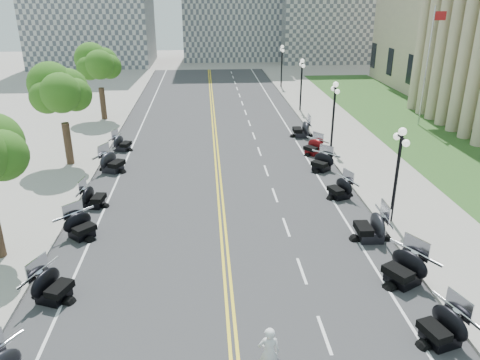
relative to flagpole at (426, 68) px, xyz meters
name	(u,v)px	position (x,y,z in m)	size (l,w,h in m)	color
ground	(227,274)	(-18.00, -22.00, -5.00)	(160.00, 160.00, 0.00)	gray
road	(219,184)	(-18.00, -12.00, -5.00)	(16.00, 90.00, 0.01)	#333335
centerline_yellow_a	(217,183)	(-18.12, -12.00, -4.99)	(0.12, 90.00, 0.00)	yellow
centerline_yellow_b	(221,183)	(-17.88, -12.00, -4.99)	(0.12, 90.00, 0.00)	yellow
edge_line_north	(321,181)	(-11.60, -12.00, -4.99)	(0.12, 90.00, 0.00)	white
edge_line_south	(114,186)	(-24.40, -12.00, -4.99)	(0.12, 90.00, 0.00)	white
lane_dash_5	(324,335)	(-14.80, -26.00, -4.99)	(0.12, 2.00, 0.00)	white
lane_dash_6	(302,271)	(-14.80, -22.00, -4.99)	(0.12, 2.00, 0.00)	white
lane_dash_7	(286,227)	(-14.80, -18.00, -4.99)	(0.12, 2.00, 0.00)	white
lane_dash_8	(275,195)	(-14.80, -14.00, -4.99)	(0.12, 2.00, 0.00)	white
lane_dash_9	(266,171)	(-14.80, -10.00, -4.99)	(0.12, 2.00, 0.00)	white
lane_dash_10	(259,151)	(-14.80, -6.00, -4.99)	(0.12, 2.00, 0.00)	white
lane_dash_11	(254,136)	(-14.80, -2.00, -4.99)	(0.12, 2.00, 0.00)	white
lane_dash_12	(249,123)	(-14.80, 2.00, -4.99)	(0.12, 2.00, 0.00)	white
lane_dash_13	(246,112)	(-14.80, 6.00, -4.99)	(0.12, 2.00, 0.00)	white
lane_dash_14	(242,103)	(-14.80, 10.00, -4.99)	(0.12, 2.00, 0.00)	white
lane_dash_15	(239,95)	(-14.80, 14.00, -4.99)	(0.12, 2.00, 0.00)	white
lane_dash_16	(237,89)	(-14.80, 18.00, -4.99)	(0.12, 2.00, 0.00)	white
lane_dash_17	(235,82)	(-14.80, 22.00, -4.99)	(0.12, 2.00, 0.00)	white
lane_dash_18	(233,77)	(-14.80, 26.00, -4.99)	(0.12, 2.00, 0.00)	white
lane_dash_19	(231,72)	(-14.80, 30.00, -4.99)	(0.12, 2.00, 0.00)	white
sidewalk_north	(384,178)	(-7.50, -12.00, -4.92)	(5.00, 90.00, 0.15)	#9E9991
sidewalk_south	(45,187)	(-28.50, -12.00, -4.92)	(5.00, 90.00, 0.15)	#9E9991
lawn	(433,139)	(-0.50, -4.00, -4.95)	(9.00, 60.00, 0.10)	#356023
street_lamp_2	(396,177)	(-9.40, -18.00, -2.40)	(0.50, 1.20, 4.90)	black
street_lamp_3	(333,116)	(-9.40, -6.00, -2.40)	(0.50, 1.20, 4.90)	black
street_lamp_4	(301,85)	(-9.40, 6.00, -2.40)	(0.50, 1.20, 4.90)	black
street_lamp_5	(282,66)	(-9.40, 18.00, -2.40)	(0.50, 1.20, 4.90)	black
flagpole	(426,68)	(0.00, 0.00, 0.00)	(1.10, 0.20, 10.00)	silver
tree_3	(61,97)	(-28.00, -8.00, -0.25)	(4.80, 4.80, 9.20)	#235619
tree_4	(99,68)	(-28.00, 4.00, -0.25)	(4.80, 4.80, 9.20)	#235619
motorcycle_n_4	(442,325)	(-10.97, -26.63, -4.30)	(2.00, 2.00, 1.40)	black
motorcycle_n_5	(404,267)	(-10.87, -23.14, -4.24)	(2.18, 2.18, 1.53)	black
motorcycle_n_6	(371,225)	(-11.02, -19.54, -4.24)	(2.17, 2.17, 1.52)	black
motorcycle_n_7	(340,187)	(-11.13, -14.61, -4.36)	(1.83, 1.83, 1.28)	black
motorcycle_n_8	(322,161)	(-11.13, -10.18, -4.35)	(1.86, 1.86, 1.30)	black
motorcycle_n_9	(313,146)	(-10.97, -6.90, -4.38)	(1.77, 1.77, 1.24)	#590A0C
motorcycle_n_10	(302,128)	(-10.97, -2.52, -4.27)	(2.09, 2.09, 1.46)	black
motorcycle_s_5	(52,284)	(-24.76, -23.22, -4.30)	(1.99, 1.99, 1.39)	black
motorcycle_s_6	(81,224)	(-24.87, -18.23, -4.33)	(1.91, 1.91, 1.34)	black
motorcycle_s_7	(93,196)	(-25.02, -14.78, -4.35)	(1.85, 1.85, 1.30)	black
motorcycle_s_8	(112,161)	(-24.92, -9.35, -4.27)	(2.09, 2.09, 1.47)	black
motorcycle_s_9	(122,142)	(-25.00, -4.95, -4.37)	(1.81, 1.81, 1.26)	black
cyclist_rider	(269,333)	(-17.06, -28.06, -3.04)	(0.65, 0.43, 1.79)	white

